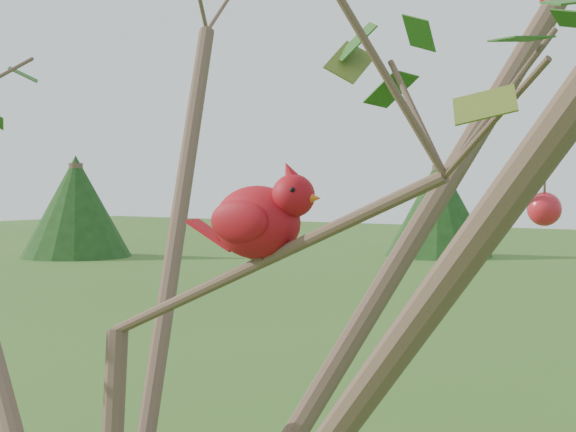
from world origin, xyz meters
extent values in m
sphere|color=red|center=(0.66, 0.09, 2.16)|extent=(0.04, 0.04, 0.04)
ellipsoid|color=#AC0E1A|center=(0.25, 0.07, 2.14)|extent=(0.14, 0.11, 0.10)
sphere|color=#AC0E1A|center=(0.31, 0.08, 2.17)|extent=(0.07, 0.07, 0.06)
cone|color=#AC0E1A|center=(0.31, 0.08, 2.20)|extent=(0.05, 0.04, 0.05)
cone|color=#D85914|center=(0.34, 0.08, 2.17)|extent=(0.03, 0.02, 0.02)
ellipsoid|color=black|center=(0.33, 0.08, 2.17)|extent=(0.02, 0.03, 0.03)
cube|color=#AC0E1A|center=(0.18, 0.07, 2.12)|extent=(0.08, 0.04, 0.05)
ellipsoid|color=#AC0E1A|center=(0.24, 0.11, 2.14)|extent=(0.09, 0.04, 0.06)
ellipsoid|color=#AC0E1A|center=(0.25, 0.03, 2.14)|extent=(0.09, 0.04, 0.06)
cylinder|color=#493327|center=(-9.84, 22.99, 1.34)|extent=(0.40, 0.40, 2.69)
cone|color=#173412|center=(-9.84, 22.99, 1.46)|extent=(3.14, 3.14, 2.91)
cylinder|color=#493327|center=(-18.58, 16.92, 1.37)|extent=(0.41, 0.41, 2.74)
cone|color=#173412|center=(-18.58, 16.92, 1.49)|extent=(3.20, 3.20, 2.97)
camera|label=1|loc=(0.99, -0.93, 2.19)|focal=55.00mm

